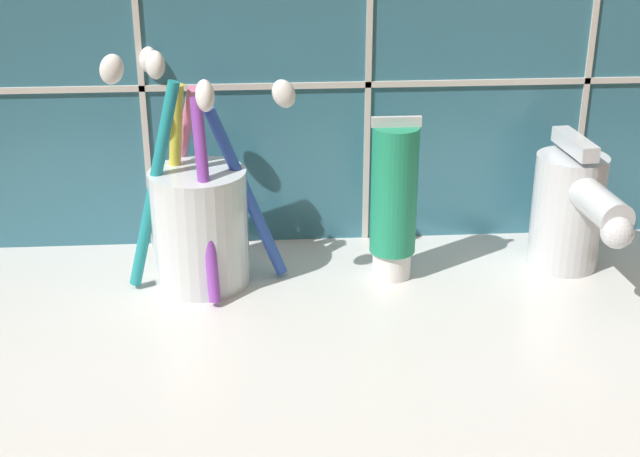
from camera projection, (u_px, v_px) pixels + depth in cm
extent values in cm
cube|color=silver|center=(365.00, 341.00, 64.21)|extent=(73.77, 33.37, 2.00)
cube|color=#336B7F|center=(346.00, 22.00, 71.88)|extent=(83.77, 1.50, 41.62)
cube|color=beige|center=(346.00, 85.00, 73.08)|extent=(83.77, 0.24, 0.50)
cube|color=beige|center=(137.00, 26.00, 70.04)|extent=(0.50, 0.24, 41.62)
cube|color=beige|center=(370.00, 23.00, 71.22)|extent=(0.50, 0.24, 41.62)
cube|color=beige|center=(595.00, 20.00, 72.40)|extent=(0.50, 0.24, 41.62)
cylinder|color=silver|center=(200.00, 228.00, 69.00)|extent=(7.48, 7.48, 9.29)
cylinder|color=blue|center=(247.00, 194.00, 68.55)|extent=(6.03, 1.13, 13.92)
ellipsoid|color=white|center=(284.00, 94.00, 65.75)|extent=(2.41, 1.39, 2.66)
cylinder|color=pink|center=(178.00, 171.00, 71.67)|extent=(4.82, 6.37, 15.14)
ellipsoid|color=white|center=(148.00, 60.00, 70.91)|extent=(2.45, 2.73, 2.69)
cylinder|color=yellow|center=(174.00, 179.00, 69.20)|extent=(2.88, 2.89, 15.45)
ellipsoid|color=white|center=(155.00, 65.00, 66.53)|extent=(2.33, 2.33, 2.43)
cylinder|color=teal|center=(154.00, 187.00, 66.82)|extent=(4.97, 1.48, 16.11)
ellipsoid|color=white|center=(112.00, 69.00, 62.85)|extent=(2.32, 1.55, 2.55)
cylinder|color=purple|center=(206.00, 201.00, 65.51)|extent=(1.93, 4.63, 15.05)
ellipsoid|color=white|center=(205.00, 96.00, 60.31)|extent=(1.77, 2.41, 2.54)
cylinder|color=white|center=(392.00, 263.00, 71.37)|extent=(3.07, 3.07, 2.24)
cylinder|color=#1E8C60|center=(394.00, 190.00, 68.90)|extent=(3.62, 3.62, 10.21)
cube|color=silver|center=(397.00, 122.00, 66.73)|extent=(3.80, 0.36, 0.80)
cylinder|color=silver|center=(567.00, 211.00, 71.92)|extent=(5.69, 5.69, 9.40)
cylinder|color=silver|center=(593.00, 200.00, 67.07)|extent=(3.26, 8.59, 2.56)
sphere|color=silver|center=(617.00, 232.00, 63.59)|extent=(2.39, 2.39, 2.39)
cube|color=silver|center=(575.00, 144.00, 69.66)|extent=(1.90, 6.10, 1.20)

